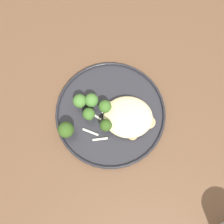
{
  "coord_description": "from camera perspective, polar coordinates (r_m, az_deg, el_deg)",
  "views": [
    {
      "loc": [
        0.0,
        0.13,
        1.36
      ],
      "look_at": [
        0.02,
        -0.04,
        0.76
      ],
      "focal_mm": 38.71,
      "sensor_mm": 36.0,
      "label": 1
    }
  ],
  "objects": [
    {
      "name": "seared_scallop_tiny_bay",
      "position": [
        0.62,
        2.18,
        -0.36
      ],
      "size": [
        0.03,
        0.03,
        0.01
      ],
      "color": "beige",
      "rests_on": "dinner_plate"
    },
    {
      "name": "broccoli_floret_rear_charred",
      "position": [
        0.6,
        -10.43,
        -4.19
      ],
      "size": [
        0.04,
        0.04,
        0.06
      ],
      "color": "#89A356",
      "rests_on": "dinner_plate"
    },
    {
      "name": "broccoli_floret_beside_noodles",
      "position": [
        0.61,
        -7.24,
        2.5
      ],
      "size": [
        0.03,
        0.03,
        0.05
      ],
      "color": "#7A994C",
      "rests_on": "dinner_plate"
    },
    {
      "name": "broccoli_floret_small_sprig",
      "position": [
        0.61,
        -4.48,
        2.7
      ],
      "size": [
        0.04,
        0.04,
        0.05
      ],
      "color": "#7A994C",
      "rests_on": "dinner_plate"
    },
    {
      "name": "seared_scallop_large_seared",
      "position": [
        0.62,
        4.92,
        -0.69
      ],
      "size": [
        0.03,
        0.03,
        0.02
      ],
      "color": "#E5C689",
      "rests_on": "dinner_plate"
    },
    {
      "name": "onion_sliver_pale_crescent",
      "position": [
        0.63,
        -4.05,
        -0.62
      ],
      "size": [
        0.05,
        0.03,
        0.0
      ],
      "primitive_type": "cube",
      "rotation": [
        0.0,
        0.0,
        2.63
      ],
      "color": "silver",
      "rests_on": "dinner_plate"
    },
    {
      "name": "broccoli_floret_right_tilted",
      "position": [
        0.6,
        -1.28,
        1.2
      ],
      "size": [
        0.03,
        0.03,
        0.06
      ],
      "color": "#89A356",
      "rests_on": "dinner_plate"
    },
    {
      "name": "noodle_bed",
      "position": [
        0.62,
        4.19,
        -1.17
      ],
      "size": [
        0.13,
        0.11,
        0.03
      ],
      "color": "beige",
      "rests_on": "dinner_plate"
    },
    {
      "name": "broccoli_floret_left_leaning",
      "position": [
        0.6,
        -1.02,
        -2.82
      ],
      "size": [
        0.03,
        0.03,
        0.05
      ],
      "color": "#89A356",
      "rests_on": "dinner_plate"
    },
    {
      "name": "onion_sliver_short_strip",
      "position": [
        0.62,
        -4.74,
        -4.8
      ],
      "size": [
        0.04,
        0.02,
        0.0
      ],
      "primitive_type": "cube",
      "rotation": [
        0.0,
        0.0,
        6.01
      ],
      "color": "silver",
      "rests_on": "dinner_plate"
    },
    {
      "name": "dinner_plate",
      "position": [
        0.64,
        -0.0,
        -0.28
      ],
      "size": [
        0.29,
        0.29,
        0.02
      ],
      "color": "#232328",
      "rests_on": "wooden_dining_table"
    },
    {
      "name": "seared_scallop_rear_pale",
      "position": [
        0.63,
        9.09,
        -2.5
      ],
      "size": [
        0.03,
        0.03,
        0.01
      ],
      "color": "#E5C689",
      "rests_on": "dinner_plate"
    },
    {
      "name": "onion_sliver_long_sliver",
      "position": [
        0.62,
        -2.45,
        -6.48
      ],
      "size": [
        0.04,
        0.01,
        0.0
      ],
      "primitive_type": "cube",
      "rotation": [
        0.0,
        0.0,
        3.36
      ],
      "color": "silver",
      "rests_on": "dinner_plate"
    },
    {
      "name": "wooden_dining_table",
      "position": [
        0.71,
        1.31,
        -5.55
      ],
      "size": [
        1.4,
        1.0,
        0.74
      ],
      "color": "brown",
      "rests_on": "ground"
    },
    {
      "name": "onion_sliver_curled_piece",
      "position": [
        0.63,
        -0.26,
        0.89
      ],
      "size": [
        0.04,
        0.03,
        0.0
      ],
      "primitive_type": "cube",
      "rotation": [
        0.0,
        0.0,
        0.67
      ],
      "color": "silver",
      "rests_on": "dinner_plate"
    },
    {
      "name": "seared_scallop_center_golden",
      "position": [
        0.62,
        5.25,
        -5.41
      ],
      "size": [
        0.03,
        0.03,
        0.01
      ],
      "color": "#DBB77A",
      "rests_on": "dinner_plate"
    },
    {
      "name": "seared_scallop_half_hidden",
      "position": [
        0.63,
        4.69,
        2.32
      ],
      "size": [
        0.03,
        0.03,
        0.02
      ],
      "color": "#E5C689",
      "rests_on": "dinner_plate"
    },
    {
      "name": "broccoli_floret_near_rim",
      "position": [
        0.61,
        -5.11,
        -0.57
      ],
      "size": [
        0.03,
        0.03,
        0.05
      ],
      "color": "#89A356",
      "rests_on": "dinner_plate"
    },
    {
      "name": "seared_scallop_front_small",
      "position": [
        0.63,
        -0.21,
        1.06
      ],
      "size": [
        0.03,
        0.03,
        0.02
      ],
      "color": "#E5C689",
      "rests_on": "dinner_plate"
    },
    {
      "name": "ground",
      "position": [
        1.37,
        0.69,
        -10.35
      ],
      "size": [
        6.0,
        6.0,
        0.0
      ],
      "primitive_type": "plane",
      "color": "#2D2B28"
    }
  ]
}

